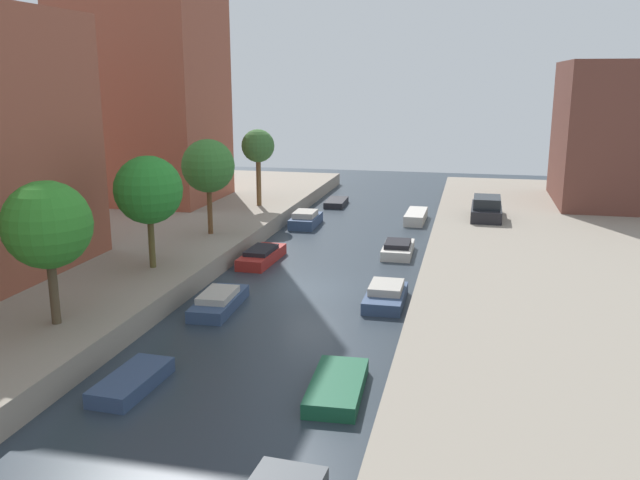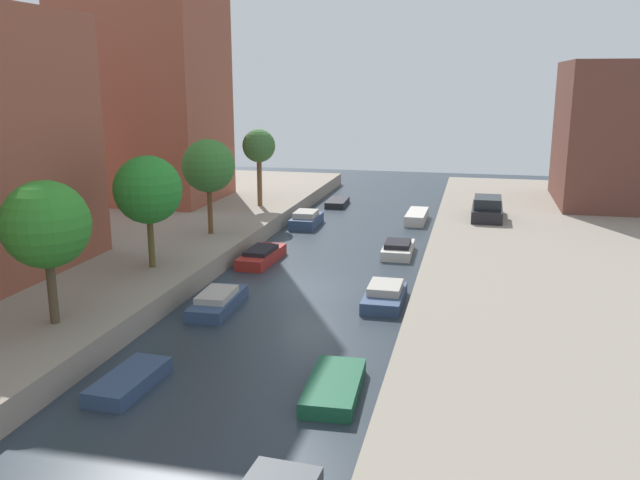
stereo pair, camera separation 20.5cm
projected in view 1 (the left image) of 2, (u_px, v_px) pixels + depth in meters
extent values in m
plane|color=#28333D|center=(311.00, 289.00, 31.52)|extent=(84.00, 84.00, 0.00)
cube|color=gray|center=(31.00, 260.00, 34.66)|extent=(20.00, 64.00, 1.00)
cube|color=brown|center=(139.00, 2.00, 46.24)|extent=(10.00, 8.54, 27.72)
cube|color=brown|center=(634.00, 134.00, 46.42)|extent=(10.00, 10.13, 9.87)
cylinder|color=#4F402D|center=(54.00, 289.00, 24.02)|extent=(0.33, 0.33, 2.58)
sphere|color=#318829|center=(47.00, 225.00, 23.46)|extent=(3.13, 3.13, 3.13)
cylinder|color=brown|center=(152.00, 240.00, 31.24)|extent=(0.30, 0.30, 2.59)
sphere|color=#29862C|center=(148.00, 190.00, 30.68)|extent=(3.15, 3.15, 3.15)
cylinder|color=brown|center=(210.00, 209.00, 38.04)|extent=(0.28, 0.28, 2.86)
sphere|color=#387931|center=(208.00, 166.00, 37.45)|extent=(3.00, 3.00, 3.00)
cylinder|color=brown|center=(259.00, 182.00, 46.52)|extent=(0.34, 0.34, 3.38)
sphere|color=#3C6D33|center=(258.00, 146.00, 45.93)|extent=(2.27, 2.27, 2.27)
cube|color=black|center=(486.00, 212.00, 42.70)|extent=(1.95, 4.64, 0.75)
cube|color=#1E2328|center=(487.00, 202.00, 42.21)|extent=(1.69, 2.56, 0.66)
cube|color=#33476B|center=(132.00, 382.00, 21.31)|extent=(1.53, 3.28, 0.51)
cube|color=#33476B|center=(219.00, 303.00, 28.75)|extent=(1.67, 4.09, 0.52)
cube|color=#B2ADA3|center=(218.00, 295.00, 28.57)|extent=(1.37, 2.27, 0.28)
cube|color=maroon|center=(262.00, 257.00, 36.08)|extent=(1.61, 4.27, 0.58)
cube|color=black|center=(261.00, 250.00, 35.90)|extent=(1.32, 2.36, 0.22)
cube|color=#33476B|center=(306.00, 221.00, 45.00)|extent=(1.68, 3.59, 0.67)
cube|color=#B2ADA3|center=(305.00, 214.00, 44.71)|extent=(1.41, 1.98, 0.37)
cube|color=#232328|center=(336.00, 202.00, 52.27)|extent=(1.59, 3.41, 0.46)
cube|color=#195638|center=(337.00, 387.00, 20.97)|extent=(1.78, 3.71, 0.49)
cube|color=#33476B|center=(386.00, 298.00, 29.43)|extent=(1.68, 3.58, 0.53)
cube|color=#B2ADA3|center=(386.00, 287.00, 29.50)|extent=(1.42, 1.97, 0.34)
cube|color=beige|center=(398.00, 250.00, 37.68)|extent=(1.68, 3.59, 0.54)
cube|color=black|center=(398.00, 244.00, 37.40)|extent=(1.41, 1.98, 0.26)
cube|color=beige|center=(416.00, 217.00, 46.34)|extent=(1.34, 4.09, 0.70)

